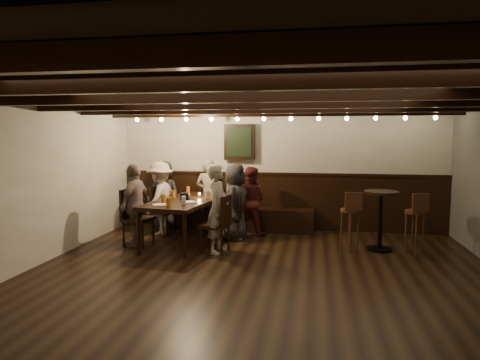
% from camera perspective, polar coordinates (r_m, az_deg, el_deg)
% --- Properties ---
extents(room, '(7.00, 7.00, 7.00)m').
position_cam_1_polar(room, '(7.41, 2.27, -0.33)').
color(room, black).
rests_on(room, ground).
extents(dining_table, '(1.17, 2.14, 0.77)m').
position_cam_1_polar(dining_table, '(7.57, -7.14, -3.05)').
color(dining_table, black).
rests_on(dining_table, floor).
extents(chair_left_near, '(0.46, 0.46, 0.91)m').
position_cam_1_polar(chair_left_near, '(8.35, -10.34, -5.22)').
color(chair_left_near, black).
rests_on(chair_left_near, floor).
extents(chair_left_far, '(0.50, 0.50, 0.98)m').
position_cam_1_polar(chair_left_far, '(7.58, -13.51, -6.28)').
color(chair_left_far, black).
rests_on(chair_left_far, floor).
extents(chair_right_near, '(0.45, 0.45, 0.87)m').
position_cam_1_polar(chair_right_near, '(7.81, -0.89, -5.99)').
color(chair_right_near, black).
rests_on(chair_right_near, floor).
extents(chair_right_far, '(0.48, 0.48, 0.93)m').
position_cam_1_polar(chair_right_far, '(6.97, -3.19, -7.31)').
color(chair_right_far, black).
rests_on(chair_right_far, floor).
extents(person_bench_left, '(0.72, 0.52, 1.38)m').
position_cam_1_polar(person_bench_left, '(8.76, -10.08, -1.97)').
color(person_bench_left, black).
rests_on(person_bench_left, floor).
extents(person_bench_centre, '(0.56, 0.40, 1.43)m').
position_cam_1_polar(person_bench_centre, '(8.52, -4.23, -1.94)').
color(person_bench_centre, gray).
rests_on(person_bench_centre, floor).
extents(person_bench_right, '(0.69, 0.57, 1.30)m').
position_cam_1_polar(person_bench_right, '(8.11, 1.32, -2.79)').
color(person_bench_right, '#501C1B').
rests_on(person_bench_right, floor).
extents(person_left_near, '(0.63, 0.96, 1.39)m').
position_cam_1_polar(person_left_near, '(8.30, -10.58, -2.37)').
color(person_left_near, '#AD9D92').
rests_on(person_left_near, floor).
extents(person_left_far, '(0.44, 0.86, 1.41)m').
position_cam_1_polar(person_left_far, '(7.52, -13.78, -3.24)').
color(person_left_far, gray).
rests_on(person_left_far, floor).
extents(person_right_near, '(0.52, 0.72, 1.38)m').
position_cam_1_polar(person_right_near, '(7.72, -0.67, -2.93)').
color(person_right_near, '#242527').
rests_on(person_right_near, floor).
extents(person_right_far, '(0.41, 0.56, 1.43)m').
position_cam_1_polar(person_right_far, '(6.87, -2.97, -3.83)').
color(person_right_far, '#9E9986').
rests_on(person_right_far, floor).
extents(pint_a, '(0.07, 0.07, 0.14)m').
position_cam_1_polar(pint_a, '(8.30, -6.92, -1.33)').
color(pint_a, '#BF7219').
rests_on(pint_a, dining_table).
extents(pint_b, '(0.07, 0.07, 0.14)m').
position_cam_1_polar(pint_b, '(8.05, -3.62, -1.52)').
color(pint_b, '#BF7219').
rests_on(pint_b, dining_table).
extents(pint_c, '(0.07, 0.07, 0.14)m').
position_cam_1_polar(pint_c, '(7.77, -8.87, -1.86)').
color(pint_c, '#BF7219').
rests_on(pint_c, dining_table).
extents(pint_d, '(0.07, 0.07, 0.14)m').
position_cam_1_polar(pint_d, '(7.62, -4.47, -1.96)').
color(pint_d, silver).
rests_on(pint_d, dining_table).
extents(pint_e, '(0.07, 0.07, 0.14)m').
position_cam_1_polar(pint_e, '(7.24, -10.21, -2.44)').
color(pint_e, '#BF7219').
rests_on(pint_e, dining_table).
extents(pint_f, '(0.07, 0.07, 0.14)m').
position_cam_1_polar(pint_f, '(6.97, -7.52, -2.73)').
color(pint_f, silver).
rests_on(pint_f, dining_table).
extents(pint_g, '(0.07, 0.07, 0.14)m').
position_cam_1_polar(pint_g, '(6.81, -9.54, -2.96)').
color(pint_g, '#BF7219').
rests_on(pint_g, dining_table).
extents(plate_near, '(0.24, 0.24, 0.01)m').
position_cam_1_polar(plate_near, '(7.00, -10.63, -3.26)').
color(plate_near, white).
rests_on(plate_near, dining_table).
extents(plate_far, '(0.24, 0.24, 0.01)m').
position_cam_1_polar(plate_far, '(7.21, -6.82, -2.93)').
color(plate_far, white).
rests_on(plate_far, dining_table).
extents(condiment_caddy, '(0.15, 0.10, 0.12)m').
position_cam_1_polar(condiment_caddy, '(7.51, -7.31, -2.18)').
color(condiment_caddy, black).
rests_on(condiment_caddy, dining_table).
extents(candle, '(0.05, 0.05, 0.05)m').
position_cam_1_polar(candle, '(7.78, -5.43, -2.13)').
color(candle, beige).
rests_on(candle, dining_table).
extents(high_top_table, '(0.55, 0.55, 0.98)m').
position_cam_1_polar(high_top_table, '(7.37, 18.24, -4.01)').
color(high_top_table, black).
rests_on(high_top_table, floor).
extents(bar_stool_left, '(0.33, 0.35, 1.00)m').
position_cam_1_polar(bar_stool_left, '(7.17, 14.43, -6.42)').
color(bar_stool_left, '#361D11').
rests_on(bar_stool_left, floor).
extents(bar_stool_right, '(0.34, 0.35, 1.00)m').
position_cam_1_polar(bar_stool_right, '(7.37, 22.23, -6.35)').
color(bar_stool_right, '#361D11').
rests_on(bar_stool_right, floor).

